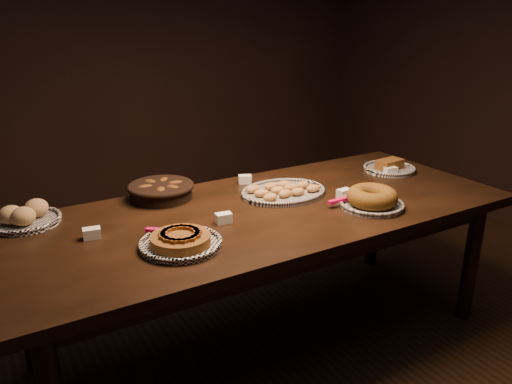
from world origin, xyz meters
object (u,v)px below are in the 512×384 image
buffet_table (267,222)px  bundt_cake_plate (372,199)px  madeleine_platter (283,191)px  apple_tart_plate (180,241)px

buffet_table → bundt_cake_plate: bearing=-29.6°
madeleine_platter → bundt_cake_plate: size_ratio=1.28×
bundt_cake_plate → buffet_table: bearing=126.6°
buffet_table → madeleine_platter: bearing=34.3°
apple_tart_plate → bundt_cake_plate: 0.95m
madeleine_platter → buffet_table: bearing=-161.3°
apple_tart_plate → madeleine_platter: size_ratio=0.76×
buffet_table → madeleine_platter: size_ratio=5.36×
madeleine_platter → bundt_cake_plate: 0.45m
apple_tart_plate → bundt_cake_plate: (0.95, -0.06, 0.02)m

